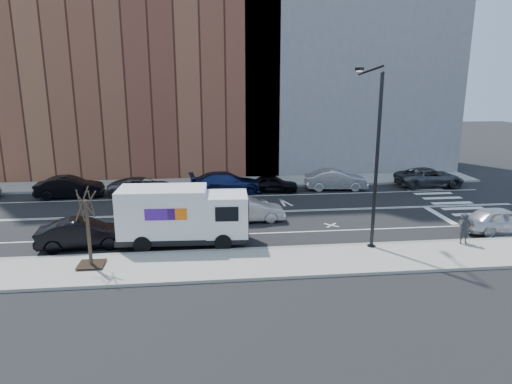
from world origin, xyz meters
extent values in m
plane|color=black|center=(0.00, 0.00, 0.00)|extent=(120.00, 120.00, 0.00)
cube|color=gray|center=(0.00, -8.80, 0.07)|extent=(44.00, 3.60, 0.15)
cube|color=gray|center=(0.00, 8.80, 0.07)|extent=(44.00, 3.60, 0.15)
cube|color=gray|center=(0.00, -7.00, 0.08)|extent=(44.00, 0.25, 0.17)
cube|color=gray|center=(0.00, 7.00, 0.08)|extent=(44.00, 0.25, 0.17)
cube|color=brown|center=(-8.00, 15.60, 11.00)|extent=(26.00, 10.00, 22.00)
cube|color=slate|center=(12.00, 15.60, 13.00)|extent=(20.00, 10.00, 26.00)
cylinder|color=black|center=(7.00, -7.40, 4.50)|extent=(0.18, 0.18, 9.00)
cylinder|color=black|center=(7.00, -7.40, 0.10)|extent=(0.44, 0.44, 0.20)
sphere|color=black|center=(7.00, -7.40, 8.95)|extent=(0.20, 0.20, 0.20)
cylinder|color=black|center=(7.00, -5.70, 9.10)|extent=(0.11, 3.49, 0.48)
cube|color=black|center=(7.00, -4.00, 9.20)|extent=(0.25, 0.80, 0.18)
cube|color=#FFF2CC|center=(7.00, -4.00, 9.10)|extent=(0.18, 0.55, 0.03)
cube|color=black|center=(-7.00, -8.40, 0.23)|extent=(1.20, 1.20, 0.04)
cylinder|color=#382B1E|center=(-7.00, -8.40, 1.75)|extent=(0.16, 0.16, 3.20)
cylinder|color=#382B1E|center=(-6.75, -8.40, 3.15)|extent=(0.06, 0.80, 1.44)
cylinder|color=#382B1E|center=(-6.92, -8.16, 3.15)|extent=(0.81, 0.31, 1.19)
cylinder|color=#382B1E|center=(-7.20, -8.25, 3.15)|extent=(0.58, 0.76, 1.50)
cylinder|color=#382B1E|center=(-7.20, -8.55, 3.15)|extent=(0.47, 0.61, 1.37)
cylinder|color=#382B1E|center=(-6.92, -8.64, 3.15)|extent=(0.72, 0.29, 1.13)
cube|color=black|center=(-2.86, -5.60, 0.49)|extent=(6.82, 2.58, 0.33)
cube|color=silver|center=(-0.48, -5.71, 1.68)|extent=(2.27, 2.43, 2.17)
cube|color=black|center=(0.63, -5.76, 2.01)|extent=(0.16, 2.01, 1.03)
cube|color=black|center=(-0.53, -6.89, 2.01)|extent=(1.19, 0.10, 0.76)
cube|color=black|center=(-0.42, -4.53, 2.01)|extent=(1.19, 0.10, 0.76)
cube|color=black|center=(0.59, -5.76, 0.60)|extent=(0.26, 2.18, 0.38)
cube|color=silver|center=(-3.84, -5.56, 1.90)|extent=(4.66, 2.59, 2.50)
cube|color=#47198C|center=(-3.89, -6.77, 2.06)|extent=(1.52, 0.09, 0.60)
cube|color=orange|center=(-3.02, -6.81, 2.06)|extent=(0.98, 0.07, 0.60)
cube|color=#47198C|center=(-3.78, -4.34, 2.06)|extent=(1.52, 0.09, 0.60)
cube|color=orange|center=(-2.91, -4.38, 2.06)|extent=(0.98, 0.07, 0.60)
cylinder|color=black|center=(-0.74, -6.78, 0.46)|extent=(0.92, 0.34, 0.91)
cylinder|color=black|center=(-0.64, -4.61, 0.46)|extent=(0.92, 0.34, 0.91)
cylinder|color=black|center=(-4.86, -6.60, 0.46)|extent=(0.92, 0.34, 0.91)
cylinder|color=black|center=(-4.76, -4.43, 0.46)|extent=(0.92, 0.34, 0.91)
imported|color=black|center=(-11.69, 5.39, 0.80)|extent=(4.97, 2.05, 1.60)
imported|color=#55575E|center=(-6.38, 5.36, 0.69)|extent=(5.22, 2.94, 1.38)
imported|color=navy|center=(0.00, 5.53, 0.82)|extent=(5.85, 2.87, 1.64)
imported|color=black|center=(3.68, 5.45, 0.66)|extent=(4.06, 2.04, 1.33)
imported|color=#B1B2B6|center=(8.80, 5.60, 0.81)|extent=(5.04, 2.10, 1.62)
imported|color=#414348|center=(16.80, 5.86, 0.77)|extent=(5.56, 2.64, 1.53)
imported|color=silver|center=(1.13, -1.90, 0.71)|extent=(4.35, 1.59, 1.42)
imported|color=black|center=(-8.02, -5.49, 0.77)|extent=(4.79, 2.06, 1.54)
imported|color=silver|center=(15.36, -5.72, 0.76)|extent=(4.47, 1.81, 1.52)
imported|color=#232629|center=(12.04, -7.55, 0.98)|extent=(0.65, 0.47, 1.66)
camera|label=1|loc=(-1.52, -29.09, 8.74)|focal=32.00mm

